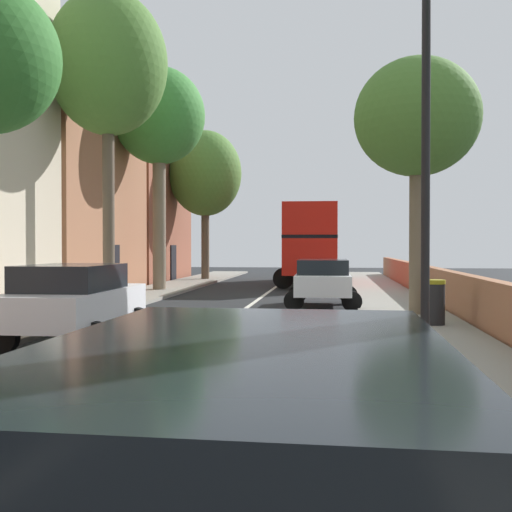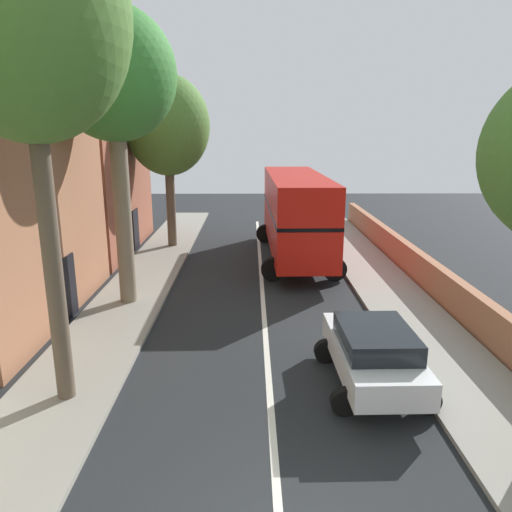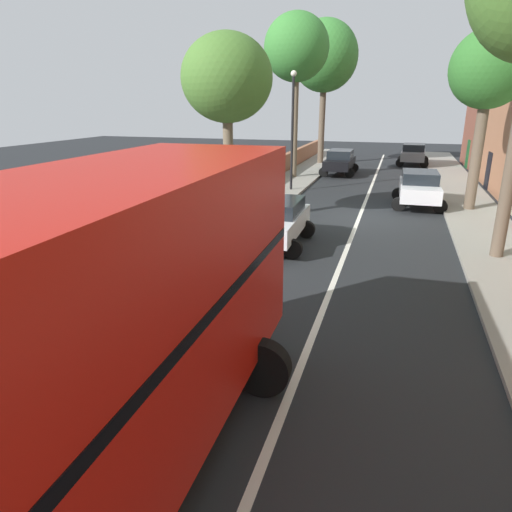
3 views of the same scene
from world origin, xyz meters
TOP-DOWN VIEW (x-y plane):
  - double_decker_bus at (1.70, 17.11)m, footprint 3.68×10.53m
  - parked_car_white_right_1 at (2.50, 4.95)m, footprint 2.49×4.06m
  - street_tree_left_0 at (-4.86, 10.86)m, footprint 4.09×4.09m
  - street_tree_left_4 at (-4.72, 4.40)m, footprint 4.01×4.01m
  - street_tree_left_6 at (-4.63, 19.52)m, footprint 4.27×4.27m

SIDE VIEW (x-z plane):
  - parked_car_white_right_1 at x=2.50m, z-range 0.12..1.72m
  - double_decker_bus at x=1.70m, z-range 0.32..4.38m
  - street_tree_left_6 at x=-4.63m, z-range 1.92..10.62m
  - street_tree_left_0 at x=-4.86m, z-range 2.77..12.65m
  - street_tree_left_4 at x=-4.72m, z-range 2.90..13.43m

